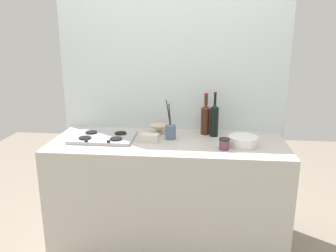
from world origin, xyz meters
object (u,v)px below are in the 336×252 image
Objects in this scene: plate_stack at (243,141)px; butter_dish at (150,138)px; utensil_crock at (170,131)px; mixing_bowl at (159,129)px; condiment_jar_front at (224,144)px; wine_bottle_leftmost at (214,120)px; stovetop_hob at (103,137)px; wine_bottle_mid_left at (206,119)px.

butter_dish is (-0.70, 0.03, -0.01)m from plate_stack.
plate_stack is 0.73× the size of utensil_crock.
butter_dish is 0.45× the size of utensil_crock.
mixing_bowl is 0.63m from condiment_jar_front.
utensil_crock reaches higher than condiment_jar_front.
stovetop_hob is at bearing -169.01° from wine_bottle_leftmost.
utensil_crock is (-0.27, -0.16, -0.07)m from wine_bottle_mid_left.
plate_stack is 1.63× the size of butter_dish.
utensil_crock is 0.46m from condiment_jar_front.
wine_bottle_leftmost is at bearing 17.50° from utensil_crock.
mixing_bowl is at bearing 175.15° from wine_bottle_leftmost.
utensil_crock is (0.52, 0.06, 0.05)m from stovetop_hob.
wine_bottle_mid_left is at bearing 30.41° from utensil_crock.
wine_bottle_leftmost is at bearing -37.13° from wine_bottle_mid_left.
wine_bottle_leftmost reaches higher than plate_stack.
plate_stack is 0.56m from utensil_crock.
stovetop_hob is 0.47m from mixing_bowl.
condiment_jar_front is at bearing -9.33° from stovetop_hob.
wine_bottle_leftmost reaches higher than mixing_bowl.
condiment_jar_front reaches higher than plate_stack.
mixing_bowl is at bearing 126.23° from utensil_crock.
plate_stack is at bearing -2.76° from stovetop_hob.
utensil_crock is (0.15, 0.08, 0.03)m from butter_dish.
butter_dish is at bearing -151.86° from utensil_crock.
plate_stack reaches higher than stovetop_hob.
condiment_jar_front is at bearing -27.77° from utensil_crock.
mixing_bowl reaches higher than butter_dish.
wine_bottle_leftmost is at bearing 133.04° from plate_stack.
condiment_jar_front is at bearing -78.91° from wine_bottle_leftmost.
wine_bottle_mid_left reaches higher than condiment_jar_front.
stovetop_hob is at bearing 170.67° from condiment_jar_front.
plate_stack is at bearing -21.52° from mixing_bowl.
wine_bottle_leftmost is at bearing 20.97° from butter_dish.
mixing_bowl is at bearing -177.86° from wine_bottle_mid_left.
plate_stack is 1.41× the size of mixing_bowl.
wine_bottle_leftmost reaches higher than condiment_jar_front.
mixing_bowl is 1.94× the size of condiment_jar_front.
condiment_jar_front is (0.51, -0.36, 0.00)m from mixing_bowl.
wine_bottle_leftmost reaches higher than stovetop_hob.
utensil_crock is at bearing 6.58° from stovetop_hob.
wine_bottle_leftmost is 0.09m from wine_bottle_mid_left.
utensil_crock reaches higher than butter_dish.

